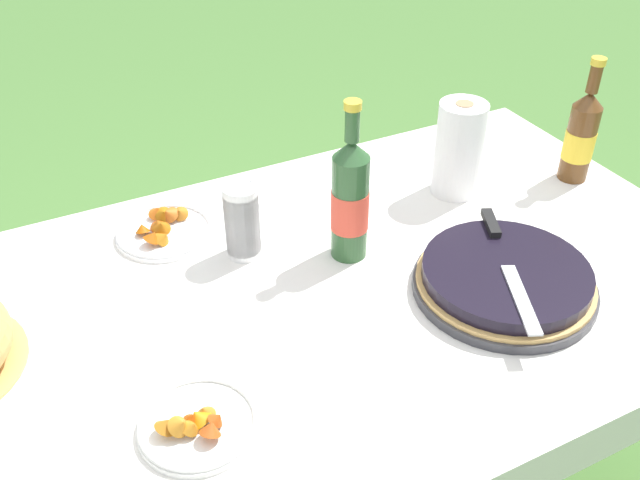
{
  "coord_description": "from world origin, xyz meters",
  "views": [
    {
      "loc": [
        -0.44,
        -0.95,
        1.64
      ],
      "look_at": [
        0.08,
        0.08,
        0.81
      ],
      "focal_mm": 40.0,
      "sensor_mm": 36.0,
      "label": 1
    }
  ],
  "objects_px": {
    "cider_bottle_green": "(350,200)",
    "paper_towel_roll": "(459,149)",
    "berry_tart": "(505,280)",
    "snack_plate_near": "(197,423)",
    "cider_bottle_amber": "(581,136)",
    "snack_plate_left": "(164,229)",
    "cup_stack": "(242,221)",
    "serving_knife": "(504,256)"
  },
  "relations": [
    {
      "from": "cider_bottle_amber",
      "to": "snack_plate_near",
      "type": "bearing_deg",
      "value": -163.25
    },
    {
      "from": "serving_knife",
      "to": "cider_bottle_amber",
      "type": "distance_m",
      "value": 0.48
    },
    {
      "from": "cider_bottle_green",
      "to": "snack_plate_near",
      "type": "relative_size",
      "value": 1.79
    },
    {
      "from": "cider_bottle_green",
      "to": "cider_bottle_amber",
      "type": "relative_size",
      "value": 1.13
    },
    {
      "from": "cider_bottle_green",
      "to": "snack_plate_near",
      "type": "height_order",
      "value": "cider_bottle_green"
    },
    {
      "from": "serving_knife",
      "to": "cup_stack",
      "type": "relative_size",
      "value": 2.15
    },
    {
      "from": "snack_plate_near",
      "to": "snack_plate_left",
      "type": "height_order",
      "value": "same"
    },
    {
      "from": "snack_plate_near",
      "to": "paper_towel_roll",
      "type": "distance_m",
      "value": 0.88
    },
    {
      "from": "snack_plate_left",
      "to": "serving_knife",
      "type": "bearing_deg",
      "value": -40.07
    },
    {
      "from": "snack_plate_left",
      "to": "cup_stack",
      "type": "bearing_deg",
      "value": -47.93
    },
    {
      "from": "cup_stack",
      "to": "paper_towel_roll",
      "type": "relative_size",
      "value": 0.72
    },
    {
      "from": "cup_stack",
      "to": "cider_bottle_amber",
      "type": "distance_m",
      "value": 0.83
    },
    {
      "from": "snack_plate_near",
      "to": "paper_towel_roll",
      "type": "relative_size",
      "value": 0.85
    },
    {
      "from": "berry_tart",
      "to": "snack_plate_left",
      "type": "distance_m",
      "value": 0.72
    },
    {
      "from": "berry_tart",
      "to": "snack_plate_left",
      "type": "height_order",
      "value": "same"
    },
    {
      "from": "berry_tart",
      "to": "snack_plate_near",
      "type": "height_order",
      "value": "same"
    },
    {
      "from": "cider_bottle_green",
      "to": "paper_towel_roll",
      "type": "xyz_separation_m",
      "value": [
        0.34,
        0.1,
        -0.02
      ]
    },
    {
      "from": "cider_bottle_amber",
      "to": "snack_plate_left",
      "type": "height_order",
      "value": "cider_bottle_amber"
    },
    {
      "from": "berry_tart",
      "to": "snack_plate_left",
      "type": "xyz_separation_m",
      "value": [
        -0.53,
        0.48,
        -0.01
      ]
    },
    {
      "from": "cup_stack",
      "to": "serving_knife",
      "type": "bearing_deg",
      "value": -37.18
    },
    {
      "from": "berry_tart",
      "to": "serving_knife",
      "type": "xyz_separation_m",
      "value": [
        0.01,
        0.03,
        0.04
      ]
    },
    {
      "from": "snack_plate_near",
      "to": "snack_plate_left",
      "type": "xyz_separation_m",
      "value": [
        0.11,
        0.54,
        0.0
      ]
    },
    {
      "from": "snack_plate_left",
      "to": "berry_tart",
      "type": "bearing_deg",
      "value": -42.32
    },
    {
      "from": "cider_bottle_green",
      "to": "cider_bottle_amber",
      "type": "height_order",
      "value": "cider_bottle_green"
    },
    {
      "from": "cider_bottle_green",
      "to": "snack_plate_near",
      "type": "xyz_separation_m",
      "value": [
        -0.43,
        -0.3,
        -0.12
      ]
    },
    {
      "from": "cup_stack",
      "to": "snack_plate_left",
      "type": "distance_m",
      "value": 0.2
    },
    {
      "from": "cider_bottle_amber",
      "to": "paper_towel_roll",
      "type": "xyz_separation_m",
      "value": [
        -0.29,
        0.08,
        -0.0
      ]
    },
    {
      "from": "cider_bottle_amber",
      "to": "snack_plate_left",
      "type": "bearing_deg",
      "value": 167.29
    },
    {
      "from": "cup_stack",
      "to": "paper_towel_roll",
      "type": "height_order",
      "value": "paper_towel_roll"
    },
    {
      "from": "serving_knife",
      "to": "cider_bottle_green",
      "type": "distance_m",
      "value": 0.32
    },
    {
      "from": "berry_tart",
      "to": "cider_bottle_green",
      "type": "height_order",
      "value": "cider_bottle_green"
    },
    {
      "from": "cider_bottle_green",
      "to": "paper_towel_roll",
      "type": "height_order",
      "value": "cider_bottle_green"
    },
    {
      "from": "cider_bottle_amber",
      "to": "snack_plate_near",
      "type": "height_order",
      "value": "cider_bottle_amber"
    },
    {
      "from": "paper_towel_roll",
      "to": "serving_knife",
      "type": "bearing_deg",
      "value": -110.45
    },
    {
      "from": "berry_tart",
      "to": "snack_plate_near",
      "type": "xyz_separation_m",
      "value": [
        -0.64,
        -0.05,
        -0.02
      ]
    },
    {
      "from": "serving_knife",
      "to": "snack_plate_left",
      "type": "height_order",
      "value": "serving_knife"
    },
    {
      "from": "cider_bottle_green",
      "to": "cider_bottle_amber",
      "type": "xyz_separation_m",
      "value": [
        0.63,
        0.02,
        -0.02
      ]
    },
    {
      "from": "serving_knife",
      "to": "cider_bottle_amber",
      "type": "bearing_deg",
      "value": 145.27
    },
    {
      "from": "berry_tart",
      "to": "serving_knife",
      "type": "height_order",
      "value": "serving_knife"
    },
    {
      "from": "snack_plate_left",
      "to": "paper_towel_roll",
      "type": "bearing_deg",
      "value": -11.64
    },
    {
      "from": "cup_stack",
      "to": "snack_plate_near",
      "type": "relative_size",
      "value": 0.85
    },
    {
      "from": "cider_bottle_green",
      "to": "berry_tart",
      "type": "bearing_deg",
      "value": -49.38
    }
  ]
}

